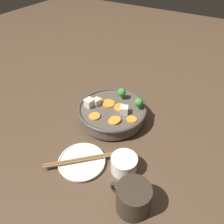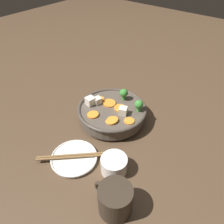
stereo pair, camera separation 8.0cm
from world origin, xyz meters
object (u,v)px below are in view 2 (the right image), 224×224
object	(u,v)px
side_saucer	(74,158)
dark_mug	(115,199)
stirfry_bowl	(112,112)
chopsticks_pair	(74,156)
tea_cup	(114,165)

from	to	relation	value
side_saucer	dark_mug	size ratio (longest dim) A/B	1.32
dark_mug	stirfry_bowl	bearing A→B (deg)	-50.17
stirfry_bowl	chopsticks_pair	distance (m)	0.22
stirfry_bowl	side_saucer	distance (m)	0.22
stirfry_bowl	dark_mug	world-z (taller)	stirfry_bowl
side_saucer	chopsticks_pair	distance (m)	0.01
stirfry_bowl	chopsticks_pair	bearing A→B (deg)	96.65
tea_cup	chopsticks_pair	world-z (taller)	tea_cup
stirfry_bowl	dark_mug	bearing A→B (deg)	129.83
dark_mug	chopsticks_pair	xyz separation A→B (m)	(0.19, -0.04, -0.03)
side_saucer	stirfry_bowl	bearing A→B (deg)	-83.35
stirfry_bowl	dark_mug	xyz separation A→B (m)	(-0.22, 0.26, 0.00)
tea_cup	dark_mug	distance (m)	0.12
dark_mug	chopsticks_pair	world-z (taller)	dark_mug
chopsticks_pair	side_saucer	bearing A→B (deg)	93.58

